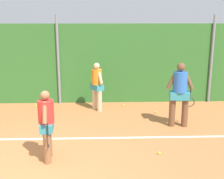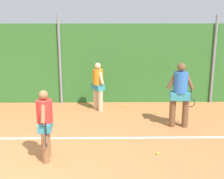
{
  "view_description": "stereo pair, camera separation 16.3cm",
  "coord_description": "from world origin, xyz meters",
  "px_view_note": "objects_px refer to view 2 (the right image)",
  "views": [
    {
      "loc": [
        1.62,
        -5.45,
        3.14
      ],
      "look_at": [
        1.9,
        2.51,
        1.18
      ],
      "focal_mm": 46.09,
      "sensor_mm": 36.0,
      "label": 1
    },
    {
      "loc": [
        1.78,
        -5.45,
        3.14
      ],
      "look_at": [
        1.9,
        2.51,
        1.18
      ],
      "focal_mm": 46.09,
      "sensor_mm": 36.0,
      "label": 2
    }
  ],
  "objects_px": {
    "player_foreground_near": "(45,122)",
    "tennis_ball_3": "(38,105)",
    "tennis_ball_6": "(125,105)",
    "player_midcourt": "(180,92)",
    "tennis_ball_1": "(157,112)",
    "player_backcourt_far": "(98,84)",
    "tennis_ball_7": "(158,153)",
    "tennis_ball_8": "(46,130)"
  },
  "relations": [
    {
      "from": "player_foreground_near",
      "to": "tennis_ball_3",
      "type": "bearing_deg",
      "value": -168.08
    },
    {
      "from": "player_foreground_near",
      "to": "tennis_ball_3",
      "type": "xyz_separation_m",
      "value": [
        -1.19,
        4.16,
        -0.88
      ]
    },
    {
      "from": "player_foreground_near",
      "to": "tennis_ball_6",
      "type": "xyz_separation_m",
      "value": [
        2.03,
        4.11,
        -0.88
      ]
    },
    {
      "from": "player_foreground_near",
      "to": "tennis_ball_3",
      "type": "height_order",
      "value": "player_foreground_near"
    },
    {
      "from": "player_foreground_near",
      "to": "player_midcourt",
      "type": "bearing_deg",
      "value": 115.79
    },
    {
      "from": "tennis_ball_3",
      "to": "player_foreground_near",
      "type": "bearing_deg",
      "value": -74.01
    },
    {
      "from": "tennis_ball_1",
      "to": "tennis_ball_3",
      "type": "bearing_deg",
      "value": 167.91
    },
    {
      "from": "tennis_ball_1",
      "to": "tennis_ball_3",
      "type": "xyz_separation_m",
      "value": [
        -4.27,
        0.91,
        0.0
      ]
    },
    {
      "from": "player_midcourt",
      "to": "tennis_ball_6",
      "type": "bearing_deg",
      "value": 131.86
    },
    {
      "from": "player_backcourt_far",
      "to": "player_midcourt",
      "type": "bearing_deg",
      "value": -157.18
    },
    {
      "from": "tennis_ball_6",
      "to": "tennis_ball_7",
      "type": "xyz_separation_m",
      "value": [
        0.55,
        -3.93,
        0.0
      ]
    },
    {
      "from": "player_midcourt",
      "to": "tennis_ball_7",
      "type": "xyz_separation_m",
      "value": [
        -0.92,
        -1.84,
        -1.04
      ]
    },
    {
      "from": "player_foreground_near",
      "to": "player_midcourt",
      "type": "height_order",
      "value": "player_midcourt"
    },
    {
      "from": "tennis_ball_7",
      "to": "tennis_ball_8",
      "type": "xyz_separation_m",
      "value": [
        -2.96,
        1.52,
        0.0
      ]
    },
    {
      "from": "player_midcourt",
      "to": "player_backcourt_far",
      "type": "height_order",
      "value": "player_midcourt"
    },
    {
      "from": "player_foreground_near",
      "to": "tennis_ball_1",
      "type": "relative_size",
      "value": 24.7
    },
    {
      "from": "player_midcourt",
      "to": "tennis_ball_8",
      "type": "distance_m",
      "value": 4.04
    },
    {
      "from": "tennis_ball_7",
      "to": "player_midcourt",
      "type": "bearing_deg",
      "value": 63.28
    },
    {
      "from": "player_foreground_near",
      "to": "player_backcourt_far",
      "type": "bearing_deg",
      "value": 159.92
    },
    {
      "from": "tennis_ball_1",
      "to": "tennis_ball_3",
      "type": "height_order",
      "value": "same"
    },
    {
      "from": "tennis_ball_3",
      "to": "player_midcourt",
      "type": "bearing_deg",
      "value": -24.51
    },
    {
      "from": "tennis_ball_8",
      "to": "tennis_ball_3",
      "type": "bearing_deg",
      "value": 108.3
    },
    {
      "from": "player_backcourt_far",
      "to": "tennis_ball_1",
      "type": "height_order",
      "value": "player_backcourt_far"
    },
    {
      "from": "player_foreground_near",
      "to": "tennis_ball_1",
      "type": "xyz_separation_m",
      "value": [
        3.08,
        3.24,
        -0.88
      ]
    },
    {
      "from": "player_backcourt_far",
      "to": "tennis_ball_3",
      "type": "xyz_separation_m",
      "value": [
        -2.25,
        0.48,
        -0.91
      ]
    },
    {
      "from": "player_foreground_near",
      "to": "tennis_ball_7",
      "type": "distance_m",
      "value": 2.74
    },
    {
      "from": "player_backcourt_far",
      "to": "tennis_ball_8",
      "type": "distance_m",
      "value": 2.61
    },
    {
      "from": "player_midcourt",
      "to": "tennis_ball_1",
      "type": "relative_size",
      "value": 29.08
    },
    {
      "from": "player_backcourt_far",
      "to": "tennis_ball_1",
      "type": "xyz_separation_m",
      "value": [
        2.02,
        -0.44,
        -0.91
      ]
    },
    {
      "from": "tennis_ball_6",
      "to": "player_backcourt_far",
      "type": "bearing_deg",
      "value": -156.19
    },
    {
      "from": "tennis_ball_7",
      "to": "tennis_ball_8",
      "type": "distance_m",
      "value": 3.33
    },
    {
      "from": "player_midcourt",
      "to": "tennis_ball_8",
      "type": "xyz_separation_m",
      "value": [
        -3.89,
        -0.32,
        -1.04
      ]
    },
    {
      "from": "player_foreground_near",
      "to": "player_midcourt",
      "type": "distance_m",
      "value": 4.05
    },
    {
      "from": "player_midcourt",
      "to": "tennis_ball_8",
      "type": "relative_size",
      "value": 29.08
    },
    {
      "from": "player_backcourt_far",
      "to": "tennis_ball_3",
      "type": "bearing_deg",
      "value": 44.96
    },
    {
      "from": "player_foreground_near",
      "to": "tennis_ball_3",
      "type": "relative_size",
      "value": 24.7
    },
    {
      "from": "tennis_ball_3",
      "to": "player_backcourt_far",
      "type": "bearing_deg",
      "value": -12.02
    },
    {
      "from": "tennis_ball_1",
      "to": "tennis_ball_3",
      "type": "relative_size",
      "value": 1.0
    },
    {
      "from": "player_backcourt_far",
      "to": "tennis_ball_6",
      "type": "height_order",
      "value": "player_backcourt_far"
    },
    {
      "from": "tennis_ball_7",
      "to": "player_foreground_near",
      "type": "bearing_deg",
      "value": -176.04
    },
    {
      "from": "tennis_ball_7",
      "to": "tennis_ball_1",
      "type": "bearing_deg",
      "value": 80.87
    },
    {
      "from": "tennis_ball_3",
      "to": "tennis_ball_7",
      "type": "bearing_deg",
      "value": -46.5
    }
  ]
}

